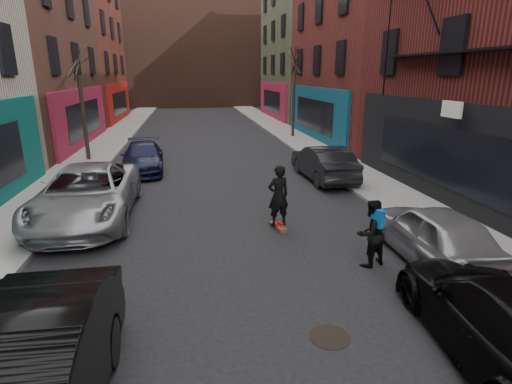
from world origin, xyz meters
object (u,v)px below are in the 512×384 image
object	(u,v)px
parked_left_far	(87,194)
skateboarder	(278,196)
tree_right_far	(294,86)
pedestrian	(371,233)
parked_right_end	(323,163)
tree_left_far	(81,94)
manhole	(329,337)
parked_right_far	(434,233)
parked_left_end	(143,158)
parked_right_mid	(507,322)
skateboard	(278,227)

from	to	relation	value
parked_left_far	skateboarder	distance (m)	5.88
tree_right_far	pedestrian	xyz separation A→B (m)	(-3.20, -19.32, -2.71)
parked_right_end	pedestrian	size ratio (longest dim) A/B	2.75
tree_left_far	manhole	world-z (taller)	tree_left_far
parked_right_far	manhole	world-z (taller)	parked_right_far
parked_right_far	parked_right_end	bearing A→B (deg)	-87.77
parked_right_far	skateboarder	xyz separation A→B (m)	(-3.20, 2.66, 0.29)
tree_left_far	pedestrian	bearing A→B (deg)	-55.36
parked_left_end	parked_right_mid	bearing A→B (deg)	-66.94
parked_right_mid	tree_right_far	bearing A→B (deg)	-89.04
parked_left_far	parked_right_end	world-z (taller)	parked_left_far
parked_left_far	manhole	size ratio (longest dim) A/B	8.42
skateboarder	manhole	bearing A→B (deg)	73.41
parked_right_mid	skateboarder	distance (m)	6.48
tree_left_far	pedestrian	size ratio (longest dim) A/B	4.03
parked_right_mid	skateboard	xyz separation A→B (m)	(-2.25, 6.07, -0.65)
pedestrian	parked_right_mid	bearing A→B (deg)	80.70
parked_left_end	parked_right_end	size ratio (longest dim) A/B	1.01
skateboard	pedestrian	size ratio (longest dim) A/B	0.50
tree_left_far	parked_left_end	distance (m)	4.86
parked_left_end	skateboard	distance (m)	9.25
parked_left_far	parked_right_mid	bearing A→B (deg)	-45.48
parked_left_far	skateboard	size ratio (longest dim) A/B	7.37
skateboarder	pedestrian	world-z (taller)	skateboarder
skateboard	pedestrian	world-z (taller)	pedestrian
tree_left_far	tree_right_far	world-z (taller)	tree_right_far
skateboarder	manhole	size ratio (longest dim) A/B	2.57
tree_right_far	parked_left_end	size ratio (longest dim) A/B	1.52
parked_right_far	skateboard	xyz separation A→B (m)	(-3.20, 2.66, -0.66)
parked_left_end	skateboard	size ratio (longest dim) A/B	5.61
parked_right_mid	parked_right_end	distance (m)	11.31
tree_left_far	parked_left_end	xyz separation A→B (m)	(3.00, -2.68, -2.73)
tree_left_far	skateboarder	xyz separation A→B (m)	(7.60, -10.68, -2.38)
tree_right_far	parked_right_mid	distance (m)	23.08
parked_right_far	manhole	distance (m)	4.25
parked_right_end	parked_left_end	bearing A→B (deg)	-21.89
parked_right_mid	parked_right_end	bearing A→B (deg)	-87.11
tree_left_far	tree_right_far	xyz separation A→B (m)	(12.40, 6.00, 0.15)
pedestrian	manhole	world-z (taller)	pedestrian
parked_left_far	parked_right_end	bearing A→B (deg)	20.91
parked_left_far	skateboarder	xyz separation A→B (m)	(5.62, -1.74, 0.18)
parked_right_far	pedestrian	bearing A→B (deg)	0.66
parked_left_far	skateboard	distance (m)	5.93
tree_left_far	parked_right_far	bearing A→B (deg)	-51.03
skateboard	pedestrian	xyz separation A→B (m)	(1.60, -2.64, 0.77)
parked_right_end	tree_left_far	bearing A→B (deg)	-29.00
parked_left_end	pedestrian	bearing A→B (deg)	-62.64
parked_right_mid	skateboarder	size ratio (longest dim) A/B	2.69
parked_left_far	pedestrian	xyz separation A→B (m)	(7.22, -4.37, -0.00)
parked_right_end	manhole	distance (m)	10.83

